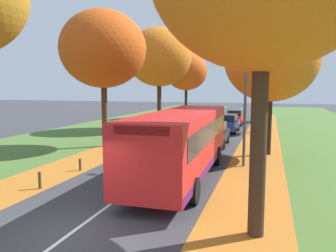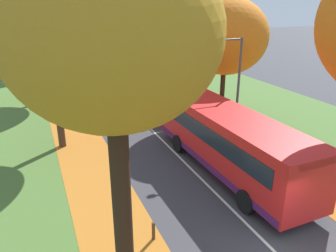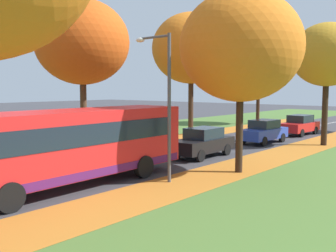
% 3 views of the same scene
% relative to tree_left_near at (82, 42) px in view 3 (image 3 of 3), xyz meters
% --- Properties ---
extents(grass_verge_left, '(12.00, 90.00, 0.01)m').
position_rel_tree_left_near_xyz_m(grass_verge_left, '(-3.61, 7.27, -6.59)').
color(grass_verge_left, '#476B2D').
rests_on(grass_verge_left, ground).
extents(leaf_litter_left, '(2.80, 60.00, 0.00)m').
position_rel_tree_left_near_xyz_m(leaf_litter_left, '(0.99, 1.27, -6.58)').
color(leaf_litter_left, '#B26B23').
rests_on(leaf_litter_left, grass_verge_left).
extents(leaf_litter_right, '(2.80, 60.00, 0.00)m').
position_rel_tree_left_near_xyz_m(leaf_litter_right, '(10.19, 1.27, -6.58)').
color(leaf_litter_right, '#B26B23').
rests_on(leaf_litter_right, grass_verge_right).
extents(road_centre_line, '(0.12, 80.00, 0.01)m').
position_rel_tree_left_near_xyz_m(road_centre_line, '(5.59, 7.27, -6.59)').
color(road_centre_line, silver).
rests_on(road_centre_line, ground).
extents(tree_left_near, '(5.77, 5.77, 9.21)m').
position_rel_tree_left_near_xyz_m(tree_left_near, '(0.00, 0.00, 0.00)').
color(tree_left_near, '#422D1E').
rests_on(tree_left_near, ground).
extents(tree_left_mid, '(6.30, 6.30, 9.82)m').
position_rel_tree_left_near_xyz_m(tree_left_mid, '(0.41, 10.41, 0.37)').
color(tree_left_mid, '#382619').
rests_on(tree_left_mid, ground).
extents(tree_left_far, '(5.54, 5.54, 8.67)m').
position_rel_tree_left_near_xyz_m(tree_left_far, '(0.06, 22.51, -0.44)').
color(tree_left_far, black).
rests_on(tree_left_far, ground).
extents(tree_right_near, '(5.46, 5.46, 8.13)m').
position_rel_tree_left_near_xyz_m(tree_right_near, '(10.77, 0.45, -0.93)').
color(tree_right_near, black).
rests_on(tree_right_near, ground).
extents(tree_right_mid, '(4.61, 4.61, 8.07)m').
position_rel_tree_left_near_xyz_m(tree_right_mid, '(10.77, 11.48, -0.62)').
color(tree_right_mid, black).
rests_on(tree_right_mid, ground).
extents(bollard_fourth, '(0.12, 0.12, 0.60)m').
position_rel_tree_left_near_xyz_m(bollard_fourth, '(2.01, -6.33, -6.30)').
color(bollard_fourth, '#4C3823').
rests_on(bollard_fourth, ground).
extents(streetlamp_right, '(1.89, 0.28, 6.00)m').
position_rel_tree_left_near_xyz_m(streetlamp_right, '(9.26, -3.05, -2.86)').
color(streetlamp_right, '#47474C').
rests_on(streetlamp_right, ground).
extents(bus, '(2.82, 10.45, 2.98)m').
position_rel_tree_left_near_xyz_m(bus, '(7.11, -6.05, -4.89)').
color(bus, red).
rests_on(bus, ground).
extents(car_black_lead, '(1.83, 4.23, 1.62)m').
position_rel_tree_left_near_xyz_m(car_black_lead, '(7.14, 2.68, -5.78)').
color(car_black_lead, black).
rests_on(car_black_lead, ground).
extents(car_blue_following, '(1.89, 4.25, 1.62)m').
position_rel_tree_left_near_xyz_m(car_blue_following, '(7.19, 9.84, -5.78)').
color(car_blue_following, '#233D9E').
rests_on(car_blue_following, ground).
extents(car_red_third_in_line, '(1.91, 4.26, 1.62)m').
position_rel_tree_left_near_xyz_m(car_red_third_in_line, '(7.23, 16.07, -5.78)').
color(car_red_third_in_line, '#B21919').
rests_on(car_red_third_in_line, ground).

